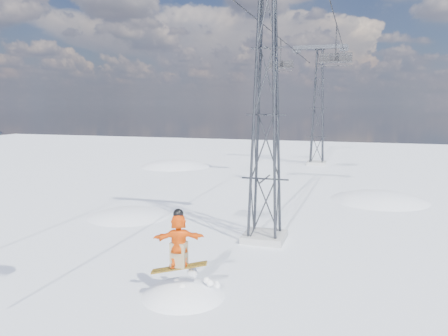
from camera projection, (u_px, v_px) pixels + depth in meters
The scene contains 7 objects.
ground at pixel (175, 324), 11.91m from camera, with size 120.00×120.00×0.00m, color white.
snow_terrain at pixel (228, 300), 34.80m from camera, with size 39.00×37.00×22.00m.
lift_tower_near at pixel (266, 116), 18.44m from camera, with size 5.20×1.80×11.43m.
lift_tower_far at pixel (318, 109), 42.09m from camera, with size 5.20×1.80×11.43m.
haul_cables at pixel (303, 28), 28.53m from camera, with size 4.46×51.00×0.06m.
lift_chair_mid at pixel (336, 59), 27.91m from camera, with size 2.05×0.59×2.54m.
lift_chair_far at pixel (281, 65), 33.85m from camera, with size 1.96×0.56×2.43m.
Camera 1 is at (4.54, -10.28, 5.99)m, focal length 35.00 mm.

